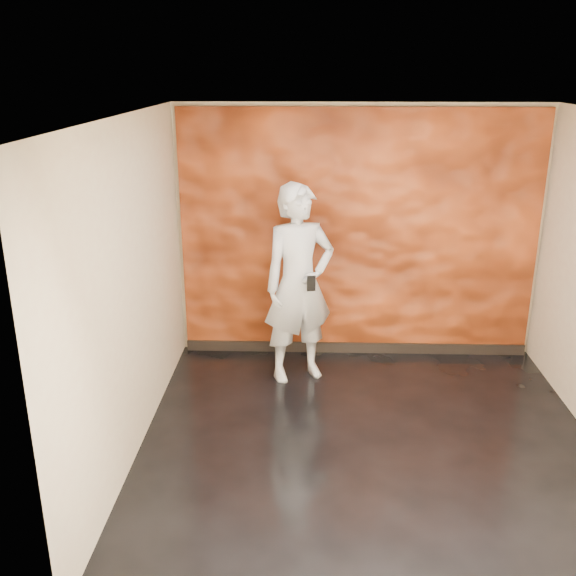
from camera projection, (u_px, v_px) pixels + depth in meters
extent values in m
cube|color=black|center=(368.00, 445.00, 5.65)|extent=(4.00, 4.00, 0.01)
cube|color=#BCA78F|center=(358.00, 234.00, 7.07)|extent=(4.00, 0.02, 2.80)
cube|color=#BCA78F|center=(412.00, 426.00, 3.30)|extent=(4.00, 0.02, 2.80)
cube|color=#BCA78F|center=(130.00, 292.00, 5.25)|extent=(0.02, 4.00, 2.80)
cube|color=white|center=(384.00, 116.00, 4.73)|extent=(4.00, 4.00, 0.01)
cube|color=#CD5320|center=(358.00, 236.00, 7.04)|extent=(3.90, 0.06, 2.75)
cube|color=black|center=(354.00, 347.00, 7.44)|extent=(3.90, 0.04, 0.12)
imported|color=#90959E|center=(299.00, 284.00, 6.56)|extent=(0.89, 0.76, 2.08)
cube|color=black|center=(311.00, 283.00, 6.26)|extent=(0.08, 0.03, 0.16)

